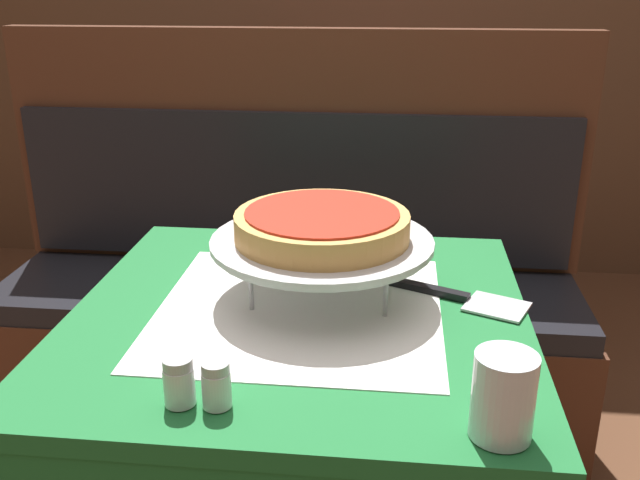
% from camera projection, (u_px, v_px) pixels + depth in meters
% --- Properties ---
extents(dining_table_front, '(0.76, 0.76, 0.76)m').
position_uv_depth(dining_table_front, '(300.00, 359.00, 1.23)').
color(dining_table_front, '#1E6B33').
rests_on(dining_table_front, ground_plane).
extents(dining_table_rear, '(0.71, 0.71, 0.77)m').
position_uv_depth(dining_table_rear, '(363.00, 152.00, 2.65)').
color(dining_table_rear, red).
rests_on(dining_table_rear, ground_plane).
extents(booth_bench, '(1.64, 0.45, 1.15)m').
position_uv_depth(booth_bench, '(290.00, 321.00, 2.06)').
color(booth_bench, '#4C2819').
rests_on(booth_bench, ground_plane).
extents(pizza_pan_stand, '(0.38, 0.38, 0.11)m').
position_uv_depth(pizza_pan_stand, '(322.00, 244.00, 1.21)').
color(pizza_pan_stand, '#ADADB2').
rests_on(pizza_pan_stand, dining_table_front).
extents(deep_dish_pizza, '(0.30, 0.30, 0.05)m').
position_uv_depth(deep_dish_pizza, '(322.00, 225.00, 1.20)').
color(deep_dish_pizza, tan).
rests_on(deep_dish_pizza, pizza_pan_stand).
extents(pizza_server, '(0.25, 0.15, 0.01)m').
position_uv_depth(pizza_server, '(459.00, 297.00, 1.23)').
color(pizza_server, '#BCBCC1').
rests_on(pizza_server, dining_table_front).
extents(water_glass_near, '(0.08, 0.08, 0.11)m').
position_uv_depth(water_glass_near, '(503.00, 396.00, 0.85)').
color(water_glass_near, silver).
rests_on(water_glass_near, dining_table_front).
extents(salt_shaker, '(0.04, 0.04, 0.07)m').
position_uv_depth(salt_shaker, '(179.00, 381.00, 0.92)').
color(salt_shaker, silver).
rests_on(salt_shaker, dining_table_front).
extents(pepper_shaker, '(0.04, 0.04, 0.06)m').
position_uv_depth(pepper_shaker, '(216.00, 385.00, 0.92)').
color(pepper_shaker, silver).
rests_on(pepper_shaker, dining_table_front).
extents(condiment_caddy, '(0.11, 0.11, 0.14)m').
position_uv_depth(condiment_caddy, '(390.00, 118.00, 2.54)').
color(condiment_caddy, black).
rests_on(condiment_caddy, dining_table_rear).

